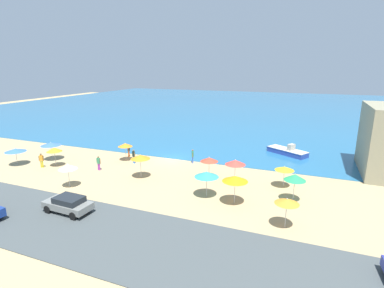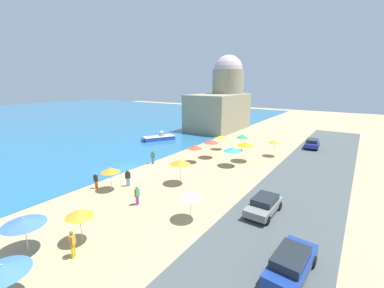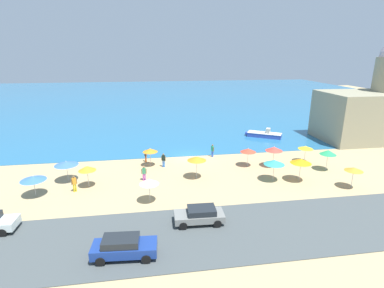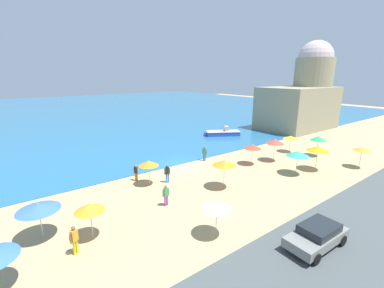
# 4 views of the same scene
# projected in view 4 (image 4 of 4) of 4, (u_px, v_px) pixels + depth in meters

# --- Properties ---
(ground_plane) EXTENTS (160.00, 160.00, 0.00)m
(ground_plane) POSITION_uv_depth(u_px,v_px,m) (179.00, 165.00, 28.55)
(ground_plane) COLOR tan
(sea) EXTENTS (150.00, 110.00, 0.05)m
(sea) POSITION_uv_depth(u_px,v_px,m) (69.00, 111.00, 71.23)
(sea) COLOR #256592
(sea) RESTS_ON ground_plane
(coastal_road) EXTENTS (80.00, 8.00, 0.06)m
(coastal_road) POSITION_uv_depth(u_px,v_px,m) (355.00, 250.00, 14.58)
(coastal_road) COLOR #444C4D
(coastal_road) RESTS_ON ground_plane
(beach_umbrella_0) EXTENTS (1.79, 1.79, 2.34)m
(beach_umbrella_0) POSITION_uv_depth(u_px,v_px,m) (362.00, 149.00, 27.13)
(beach_umbrella_0) COLOR #B2B2B7
(beach_umbrella_0) RESTS_ON ground_plane
(beach_umbrella_1) EXTENTS (2.08, 2.08, 2.61)m
(beach_umbrella_1) POSITION_uv_depth(u_px,v_px,m) (224.00, 163.00, 22.11)
(beach_umbrella_1) COLOR #B2B2B7
(beach_umbrella_1) RESTS_ON ground_plane
(beach_umbrella_2) EXTENTS (1.80, 1.80, 2.32)m
(beach_umbrella_2) POSITION_uv_depth(u_px,v_px,m) (149.00, 163.00, 22.85)
(beach_umbrella_2) COLOR #B2B2B7
(beach_umbrella_2) RESTS_ON ground_plane
(beach_umbrella_3) EXTENTS (1.82, 1.82, 2.40)m
(beach_umbrella_3) POSITION_uv_depth(u_px,v_px,m) (217.00, 205.00, 15.41)
(beach_umbrella_3) COLOR #B2B2B7
(beach_umbrella_3) RESTS_ON ground_plane
(beach_umbrella_4) EXTENTS (1.88, 1.88, 2.59)m
(beach_umbrella_4) POSITION_uv_depth(u_px,v_px,m) (318.00, 138.00, 31.03)
(beach_umbrella_4) COLOR #B2B2B7
(beach_umbrella_4) RESTS_ON ground_plane
(beach_umbrella_6) EXTENTS (1.90, 1.90, 2.35)m
(beach_umbrella_6) POSITION_uv_depth(u_px,v_px,m) (253.00, 147.00, 28.14)
(beach_umbrella_6) COLOR #B2B2B7
(beach_umbrella_6) RESTS_ON ground_plane
(beach_umbrella_7) EXTENTS (2.21, 2.21, 2.64)m
(beach_umbrella_7) POSITION_uv_depth(u_px,v_px,m) (318.00, 149.00, 26.41)
(beach_umbrella_7) COLOR #B2B2B7
(beach_umbrella_7) RESTS_ON ground_plane
(beach_umbrella_8) EXTENTS (2.04, 2.04, 2.63)m
(beach_umbrella_8) POSITION_uv_depth(u_px,v_px,m) (275.00, 142.00, 29.24)
(beach_umbrella_8) COLOR #B2B2B7
(beach_umbrella_8) RESTS_ON ground_plane
(beach_umbrella_9) EXTENTS (2.22, 2.22, 2.47)m
(beach_umbrella_9) POSITION_uv_depth(u_px,v_px,m) (298.00, 154.00, 25.30)
(beach_umbrella_9) COLOR #B2B2B7
(beach_umbrella_9) RESTS_ON ground_plane
(beach_umbrella_10) EXTENTS (2.47, 2.47, 2.34)m
(beach_umbrella_10) POSITION_uv_depth(u_px,v_px,m) (38.00, 207.00, 15.21)
(beach_umbrella_10) COLOR #B2B2B7
(beach_umbrella_10) RESTS_ON ground_plane
(beach_umbrella_11) EXTENTS (1.86, 1.86, 2.19)m
(beach_umbrella_11) POSITION_uv_depth(u_px,v_px,m) (291.00, 137.00, 32.79)
(beach_umbrella_11) COLOR #B2B2B7
(beach_umbrella_11) RESTS_ON ground_plane
(beach_umbrella_12) EXTENTS (1.78, 1.78, 2.38)m
(beach_umbrella_12) POSITION_uv_depth(u_px,v_px,m) (90.00, 207.00, 15.20)
(beach_umbrella_12) COLOR #B2B2B7
(beach_umbrella_12) RESTS_ON ground_plane
(bather_0) EXTENTS (0.50, 0.37, 1.75)m
(bather_0) POSITION_uv_depth(u_px,v_px,m) (167.00, 173.00, 23.57)
(bather_0) COLOR #3079DD
(bather_0) RESTS_ON ground_plane
(bather_1) EXTENTS (0.51, 0.37, 1.73)m
(bather_1) POSITION_uv_depth(u_px,v_px,m) (74.00, 239.00, 14.09)
(bather_1) COLOR gold
(bather_1) RESTS_ON ground_plane
(bather_2) EXTENTS (0.35, 0.53, 1.73)m
(bather_2) POSITION_uv_depth(u_px,v_px,m) (204.00, 153.00, 29.56)
(bather_2) COLOR blue
(bather_2) RESTS_ON ground_plane
(bather_3) EXTENTS (0.32, 0.55, 1.61)m
(bather_3) POSITION_uv_depth(u_px,v_px,m) (136.00, 172.00, 24.01)
(bather_3) COLOR orange
(bather_3) RESTS_ON ground_plane
(bather_4) EXTENTS (0.57, 0.23, 1.69)m
(bather_4) POSITION_uv_depth(u_px,v_px,m) (166.00, 194.00, 19.38)
(bather_4) COLOR purple
(bather_4) RESTS_ON ground_plane
(parked_car_2) EXTENTS (4.07, 2.00, 1.35)m
(parked_car_2) POSITION_uv_depth(u_px,v_px,m) (317.00, 235.00, 14.71)
(parked_car_2) COLOR gray
(parked_car_2) RESTS_ON coastal_road
(skiff_nearshore) EXTENTS (5.70, 4.32, 1.52)m
(skiff_nearshore) POSITION_uv_depth(u_px,v_px,m) (223.00, 133.00, 42.05)
(skiff_nearshore) COLOR #2F47A1
(skiff_nearshore) RESTS_ON sea
(harbor_fortress) EXTENTS (14.78, 8.97, 15.80)m
(harbor_fortress) POSITION_uv_depth(u_px,v_px,m) (305.00, 96.00, 47.82)
(harbor_fortress) COLOR gray
(harbor_fortress) RESTS_ON ground_plane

